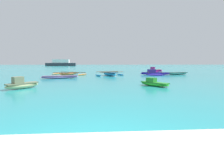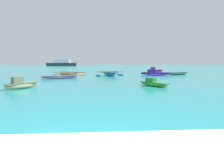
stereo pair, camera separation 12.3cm
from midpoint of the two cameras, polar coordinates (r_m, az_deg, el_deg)
moored_boat_0 at (r=24.89m, az=-13.64°, el=0.30°), size 5.03×4.04×0.36m
moored_boat_1 at (r=13.13m, az=13.67°, el=-2.76°), size 1.91×2.16×0.60m
moored_boat_2 at (r=25.84m, az=20.51°, el=0.37°), size 3.33×1.44×0.36m
moored_boat_3 at (r=19.60m, az=-16.49°, el=-0.72°), size 3.98×1.68×0.30m
moored_boat_4 at (r=32.41m, az=13.89°, el=1.35°), size 3.23×3.67×0.89m
moored_boat_5 at (r=24.58m, az=13.89°, el=0.46°), size 4.00×3.67×0.77m
moored_boat_6 at (r=22.49m, az=-0.61°, el=0.25°), size 3.84×3.16×0.54m
moored_boat_7 at (r=12.96m, az=-27.36°, el=-2.87°), size 1.80×2.03×0.81m
distant_ferry at (r=86.85m, az=-16.03°, el=3.55°), size 13.87×3.05×3.05m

